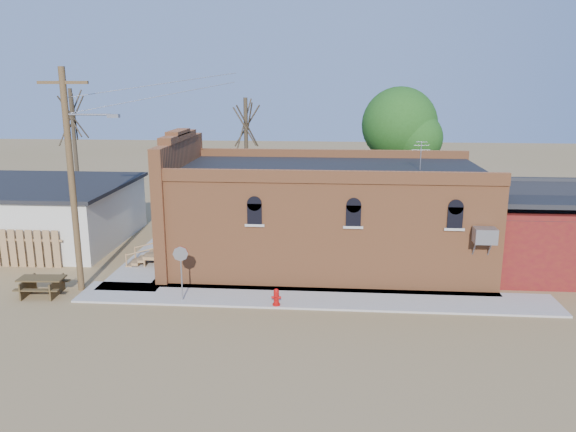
# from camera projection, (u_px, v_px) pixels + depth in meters

# --- Properties ---
(ground) EXTENTS (120.00, 120.00, 0.00)m
(ground) POSITION_uv_depth(u_px,v_px,m) (275.00, 307.00, 21.56)
(ground) COLOR olive
(ground) RESTS_ON ground
(sidewalk_south) EXTENTS (19.00, 2.20, 0.08)m
(sidewalk_south) POSITION_uv_depth(u_px,v_px,m) (314.00, 298.00, 22.31)
(sidewalk_south) COLOR #9E9991
(sidewalk_south) RESTS_ON ground
(sidewalk_west) EXTENTS (2.60, 10.00, 0.08)m
(sidewalk_west) POSITION_uv_depth(u_px,v_px,m) (161.00, 255.00, 27.85)
(sidewalk_west) COLOR #9E9991
(sidewalk_west) RESTS_ON ground
(brick_bar) EXTENTS (16.40, 7.97, 6.30)m
(brick_bar) POSITION_uv_depth(u_px,v_px,m) (321.00, 215.00, 26.20)
(brick_bar) COLOR #A45C32
(brick_bar) RESTS_ON ground
(red_shed) EXTENTS (5.40, 6.40, 4.30)m
(red_shed) POSITION_uv_depth(u_px,v_px,m) (538.00, 221.00, 25.47)
(red_shed) COLOR #5E1015
(red_shed) RESTS_ON ground
(wood_fence) EXTENTS (5.20, 0.10, 1.80)m
(wood_fence) POSITION_uv_depth(u_px,v_px,m) (9.00, 248.00, 26.01)
(wood_fence) COLOR olive
(wood_fence) RESTS_ON ground
(utility_pole) EXTENTS (3.12, 0.26, 9.00)m
(utility_pole) POSITION_uv_depth(u_px,v_px,m) (73.00, 176.00, 22.22)
(utility_pole) COLOR #47331C
(utility_pole) RESTS_ON ground
(tree_bare_near) EXTENTS (2.80, 2.80, 7.65)m
(tree_bare_near) POSITION_uv_depth(u_px,v_px,m) (246.00, 124.00, 32.98)
(tree_bare_near) COLOR #473A28
(tree_bare_near) RESTS_ON ground
(tree_bare_far) EXTENTS (2.80, 2.80, 8.16)m
(tree_bare_far) POSITION_uv_depth(u_px,v_px,m) (72.00, 115.00, 34.69)
(tree_bare_far) COLOR #473A28
(tree_bare_far) RESTS_ON ground
(tree_leafy) EXTENTS (4.40, 4.40, 8.15)m
(tree_leafy) POSITION_uv_depth(u_px,v_px,m) (399.00, 125.00, 32.78)
(tree_leafy) COLOR #473A28
(tree_leafy) RESTS_ON ground
(fire_hydrant) EXTENTS (0.39, 0.37, 0.67)m
(fire_hydrant) POSITION_uv_depth(u_px,v_px,m) (276.00, 297.00, 21.45)
(fire_hydrant) COLOR #A40A09
(fire_hydrant) RESTS_ON sidewalk_south
(stop_sign) EXTENTS (0.59, 0.15, 2.20)m
(stop_sign) POSITION_uv_depth(u_px,v_px,m) (181.00, 259.00, 21.66)
(stop_sign) COLOR gray
(stop_sign) RESTS_ON sidewalk_south
(trash_barrel) EXTENTS (0.60, 0.60, 0.86)m
(trash_barrel) POSITION_uv_depth(u_px,v_px,m) (174.00, 252.00, 26.69)
(trash_barrel) COLOR navy
(trash_barrel) RESTS_ON sidewalk_west
(picnic_table) EXTENTS (1.86, 1.46, 0.74)m
(picnic_table) POSITION_uv_depth(u_px,v_px,m) (42.00, 284.00, 22.66)
(picnic_table) COLOR #46351C
(picnic_table) RESTS_ON ground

